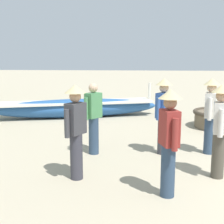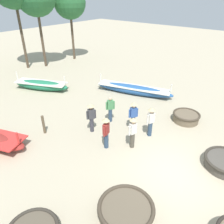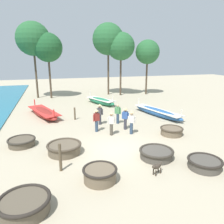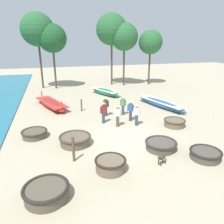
{
  "view_description": "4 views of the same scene",
  "coord_description": "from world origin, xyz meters",
  "views": [
    {
      "loc": [
        -5.07,
        3.88,
        2.16
      ],
      "look_at": [
        0.18,
        4.28,
        1.2
      ],
      "focal_mm": 50.0,
      "sensor_mm": 36.0,
      "label": 1
    },
    {
      "loc": [
        -6.93,
        -2.27,
        6.82
      ],
      "look_at": [
        1.09,
        4.29,
        0.99
      ],
      "focal_mm": 35.0,
      "sensor_mm": 36.0,
      "label": 2
    },
    {
      "loc": [
        -3.43,
        -11.21,
        5.4
      ],
      "look_at": [
        0.98,
        4.48,
        1.06
      ],
      "focal_mm": 35.0,
      "sensor_mm": 36.0,
      "label": 3
    },
    {
      "loc": [
        -4.04,
        -11.72,
        6.06
      ],
      "look_at": [
        0.23,
        3.49,
        0.78
      ],
      "focal_mm": 35.0,
      "sensor_mm": 36.0,
      "label": 4
    }
  ],
  "objects": [
    {
      "name": "ground_plane",
      "position": [
        0.0,
        0.0,
        0.0
      ],
      "size": [
        80.0,
        80.0,
        0.0
      ],
      "primitive_type": "plane",
      "color": "tan"
    },
    {
      "name": "coracle_center",
      "position": [
        3.51,
        -3.18,
        0.27
      ],
      "size": [
        1.67,
        1.67,
        0.49
      ],
      "color": "#4C473F",
      "rests_on": "ground"
    },
    {
      "name": "coracle_nearest",
      "position": [
        -2.96,
        0.37,
        0.32
      ],
      "size": [
        1.93,
        1.93,
        0.58
      ],
      "color": "brown",
      "rests_on": "ground"
    },
    {
      "name": "coracle_upturned",
      "position": [
        -1.64,
        -2.88,
        0.34
      ],
      "size": [
        1.54,
        1.54,
        0.62
      ],
      "color": "brown",
      "rests_on": "ground"
    },
    {
      "name": "coracle_beside_post",
      "position": [
        1.75,
        -1.55,
        0.27
      ],
      "size": [
        1.85,
        1.85,
        0.49
      ],
      "color": "#4C473F",
      "rests_on": "ground"
    },
    {
      "name": "coracle_far_left",
      "position": [
        -4.61,
        -4.09,
        0.32
      ],
      "size": [
        1.86,
        1.86,
        0.58
      ],
      "color": "brown",
      "rests_on": "ground"
    },
    {
      "name": "coracle_far_right",
      "position": [
        -5.38,
        2.14,
        0.25
      ],
      "size": [
        1.66,
        1.66,
        0.47
      ],
      "color": "brown",
      "rests_on": "ground"
    },
    {
      "name": "coracle_front_left",
      "position": [
        4.36,
        1.34,
        0.28
      ],
      "size": [
        1.57,
        1.57,
        0.52
      ],
      "color": "brown",
      "rests_on": "ground"
    },
    {
      "name": "long_boat_ochre_hull",
      "position": [
        5.65,
        5.95,
        0.34
      ],
      "size": [
        2.59,
        5.91,
        1.17
      ],
      "color": "#285693",
      "rests_on": "ground"
    },
    {
      "name": "long_boat_white_hull",
      "position": [
        -4.22,
        8.58,
        0.33
      ],
      "size": [
        3.09,
        5.48,
        1.13
      ],
      "color": "maroon",
      "rests_on": "ground"
    },
    {
      "name": "long_boat_red_hull",
      "position": [
        1.79,
        11.93,
        0.36
      ],
      "size": [
        2.83,
        4.43,
        1.26
      ],
      "color": "#237551",
      "rests_on": "ground"
    },
    {
      "name": "fisherman_hauling",
      "position": [
        1.65,
        3.27,
        0.96
      ],
      "size": [
        0.45,
        0.37,
        1.67
      ],
      "color": "#383842",
      "rests_on": "ground"
    },
    {
      "name": "fisherman_with_hat",
      "position": [
        0.35,
        2.4,
        0.96
      ],
      "size": [
        0.52,
        0.36,
        1.67
      ],
      "color": "#4C473D",
      "rests_on": "ground"
    },
    {
      "name": "fisherman_standing_left",
      "position": [
        -0.48,
        3.37,
        0.96
      ],
      "size": [
        0.51,
        0.36,
        1.67
      ],
      "color": "#2D425B",
      "rests_on": "ground"
    },
    {
      "name": "fisherman_standing_right",
      "position": [
        0.1,
        4.9,
        0.96
      ],
      "size": [
        0.47,
        0.36,
        1.67
      ],
      "color": "#383842",
      "rests_on": "ground"
    },
    {
      "name": "fisherman_crouching",
      "position": [
        1.74,
        2.24,
        0.96
      ],
      "size": [
        0.51,
        0.36,
        1.67
      ],
      "color": "#2D425B",
      "rests_on": "ground"
    },
    {
      "name": "fisherman_by_coracle",
      "position": [
        1.54,
        4.78,
        0.84
      ],
      "size": [
        0.44,
        0.38,
        1.57
      ],
      "color": "#2D425B",
      "rests_on": "ground"
    },
    {
      "name": "dog",
      "position": [
        1.0,
        -3.06,
        0.37
      ],
      "size": [
        0.64,
        0.4,
        0.55
      ],
      "color": "#3D3328",
      "rests_on": "ground"
    },
    {
      "name": "mooring_post_inland",
      "position": [
        -3.25,
        -1.53,
        0.7
      ],
      "size": [
        0.14,
        0.14,
        1.39
      ],
      "primitive_type": "cylinder",
      "color": "brown",
      "rests_on": "ground"
    },
    {
      "name": "mooring_post_mid_beach",
      "position": [
        -1.66,
        6.76,
        0.53
      ],
      "size": [
        0.14,
        0.14,
        1.06
      ],
      "primitive_type": "cylinder",
      "color": "brown",
      "rests_on": "ground"
    },
    {
      "name": "tree_leftmost",
      "position": [
        5.59,
        16.67,
        6.35
      ],
      "size": [
        3.58,
        3.58,
        8.16
      ],
      "color": "#4C3D2D",
      "rests_on": "ground"
    },
    {
      "name": "tree_center",
      "position": [
        4.15,
        17.62,
        7.26
      ],
      "size": [
        4.1,
        4.1,
        9.33
      ],
      "color": "#4C3D2D",
      "rests_on": "ground"
    },
    {
      "name": "tree_rightmost",
      "position": [
        9.23,
        16.42,
        5.65
      ],
      "size": [
        3.19,
        3.19,
        7.27
      ],
      "color": "#4C3D2D",
      "rests_on": "ground"
    },
    {
      "name": "tree_left_mid",
      "position": [
        -5.12,
        17.75,
        7.15
      ],
      "size": [
        4.03,
        4.03,
        9.19
      ],
      "color": "#4C3D2D",
      "rests_on": "ground"
    },
    {
      "name": "tree_tall_back",
      "position": [
        -3.48,
        17.11,
        6.15
      ],
      "size": [
        3.47,
        3.47,
        7.91
      ],
      "color": "#4C3D2D",
      "rests_on": "ground"
    }
  ]
}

